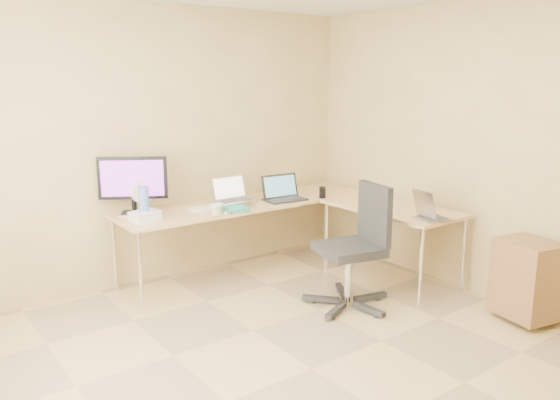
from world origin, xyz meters
TOP-DOWN VIEW (x-y plane):
  - floor at (0.00, 0.00)m, footprint 4.50×4.50m
  - wall_back at (0.00, 2.25)m, footprint 4.50×0.00m
  - wall_right at (2.10, 0.00)m, footprint 0.00×4.50m
  - desk_main at (0.72, 1.85)m, footprint 2.65×0.70m
  - desk_return at (1.70, 0.85)m, footprint 0.70×1.30m
  - monitor at (-0.37, 2.05)m, footprint 0.62×0.47m
  - book_stack at (0.41, 1.64)m, footprint 0.22×0.29m
  - laptop_center at (0.50, 1.75)m, footprint 0.38×0.30m
  - laptop_black at (1.05, 1.69)m, footprint 0.42×0.33m
  - keyboard at (0.31, 1.82)m, footprint 0.49×0.15m
  - mouse at (1.12, 1.81)m, footprint 0.11×0.08m
  - mug at (0.18, 1.55)m, footprint 0.14×0.14m
  - cd_stack at (0.30, 1.55)m, footprint 0.13×0.13m
  - water_bottle at (-0.40, 1.75)m, footprint 0.11×0.11m
  - papers at (-0.40, 1.93)m, footprint 0.28×0.33m
  - white_box at (-0.40, 1.75)m, footprint 0.26×0.22m
  - desk_fan at (-0.30, 2.05)m, footprint 0.26×0.26m
  - black_cup at (1.43, 1.55)m, footprint 0.08×0.08m
  - laptop_return at (1.61, 0.31)m, footprint 0.36×0.31m
  - office_chair at (0.93, 0.63)m, footprint 0.76×0.76m
  - cabinet at (1.85, -0.44)m, footprint 0.44×0.51m

SIDE VIEW (x-z plane):
  - floor at x=0.00m, z-range 0.00..0.00m
  - cabinet at x=1.85m, z-range 0.05..0.67m
  - desk_main at x=0.72m, z-range 0.00..0.73m
  - desk_return at x=1.70m, z-range 0.00..0.73m
  - office_chair at x=0.93m, z-range -0.03..1.03m
  - papers at x=-0.40m, z-range 0.73..0.74m
  - keyboard at x=0.31m, z-range 0.73..0.75m
  - cd_stack at x=0.30m, z-range 0.73..0.76m
  - mouse at x=1.12m, z-range 0.73..0.77m
  - book_stack at x=0.41m, z-range 0.73..0.78m
  - white_box at x=-0.40m, z-range 0.73..0.81m
  - mug at x=0.18m, z-range 0.73..0.83m
  - black_cup at x=1.43m, z-range 0.73..0.84m
  - laptop_return at x=1.61m, z-range 0.73..0.94m
  - laptop_black at x=1.05m, z-range 0.73..0.98m
  - desk_fan at x=-0.30m, z-range 0.73..1.02m
  - water_bottle at x=-0.40m, z-range 0.73..1.03m
  - laptop_center at x=0.50m, z-range 0.78..1.01m
  - monitor at x=-0.37m, z-range 0.73..1.25m
  - wall_back at x=0.00m, z-range -0.95..3.55m
  - wall_right at x=2.10m, z-range -0.95..3.55m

